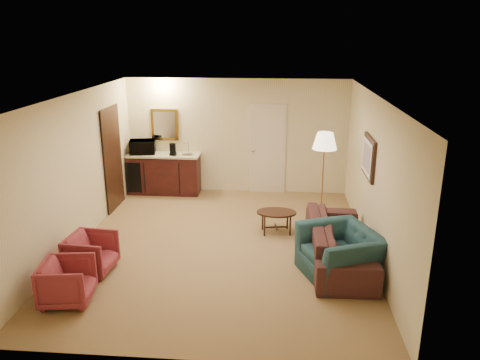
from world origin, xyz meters
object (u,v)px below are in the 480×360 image
at_px(rose_chair_near, 91,252).
at_px(teal_armchair, 340,246).
at_px(waste_bin, 192,187).
at_px(wetbar_cabinet, 165,174).
at_px(coffee_table, 276,222).
at_px(rose_chair_far, 67,280).
at_px(floor_lamp, 323,176).
at_px(sofa, 339,235).
at_px(microwave, 142,145).
at_px(coffee_maker, 173,149).

bearing_deg(rose_chair_near, teal_armchair, -82.65).
xyz_separation_m(teal_armchair, waste_bin, (-2.90, 3.55, -0.34)).
bearing_deg(waste_bin, wetbar_cabinet, 173.85).
xyz_separation_m(coffee_table, waste_bin, (-1.94, 2.01, -0.05)).
distance_m(rose_chair_far, floor_lamp, 5.03).
bearing_deg(sofa, waste_bin, 43.35).
xyz_separation_m(wetbar_cabinet, sofa, (3.60, -3.13, -0.00)).
bearing_deg(floor_lamp, microwave, 161.40).
height_order(wetbar_cabinet, rose_chair_far, wetbar_cabinet).
relative_size(wetbar_cabinet, coffee_maker, 6.03).
bearing_deg(waste_bin, rose_chair_near, -103.56).
xyz_separation_m(sofa, teal_armchair, (-0.05, -0.49, 0.04)).
xyz_separation_m(floor_lamp, coffee_maker, (-3.24, 1.25, 0.17)).
xyz_separation_m(floor_lamp, microwave, (-3.95, 1.33, 0.23)).
bearing_deg(teal_armchair, rose_chair_far, -96.93).
xyz_separation_m(teal_armchair, coffee_table, (-0.96, 1.54, -0.29)).
bearing_deg(floor_lamp, coffee_maker, 158.96).
relative_size(rose_chair_far, waste_bin, 2.07).
relative_size(sofa, coffee_maker, 8.65).
xyz_separation_m(teal_armchair, microwave, (-4.03, 3.63, 0.61)).
distance_m(teal_armchair, rose_chair_far, 3.94).
xyz_separation_m(wetbar_cabinet, rose_chair_near, (-0.25, -3.80, -0.12)).
height_order(sofa, floor_lamp, floor_lamp).
distance_m(rose_chair_far, microwave, 4.74).
bearing_deg(rose_chair_near, waste_bin, -8.93).
bearing_deg(microwave, teal_armchair, -52.23).
height_order(rose_chair_near, coffee_table, rose_chair_near).
xyz_separation_m(waste_bin, coffee_maker, (-0.42, -0.00, 0.89)).
relative_size(waste_bin, coffee_maker, 1.20).
bearing_deg(microwave, floor_lamp, -28.84).
relative_size(wetbar_cabinet, waste_bin, 5.03).
bearing_deg(coffee_maker, rose_chair_far, -81.28).
bearing_deg(rose_chair_near, microwave, 8.14).
bearing_deg(sofa, teal_armchair, 173.58).
height_order(rose_chair_near, floor_lamp, floor_lamp).
relative_size(floor_lamp, microwave, 3.10).
bearing_deg(waste_bin, sofa, -46.01).
height_order(sofa, coffee_table, sofa).
height_order(rose_chair_far, waste_bin, rose_chair_far).
bearing_deg(sofa, rose_chair_far, 111.05).
xyz_separation_m(coffee_table, floor_lamp, (0.89, 0.76, 0.67)).
height_order(wetbar_cabinet, coffee_maker, coffee_maker).
xyz_separation_m(wetbar_cabinet, waste_bin, (0.65, -0.07, -0.30)).
distance_m(sofa, coffee_table, 1.48).
bearing_deg(floor_lamp, wetbar_cabinet, 159.17).
xyz_separation_m(sofa, microwave, (-4.08, 3.14, 0.65)).
height_order(wetbar_cabinet, teal_armchair, teal_armchair).
distance_m(wetbar_cabinet, rose_chair_near, 3.81).
relative_size(sofa, waste_bin, 7.21).
height_order(wetbar_cabinet, floor_lamp, floor_lamp).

